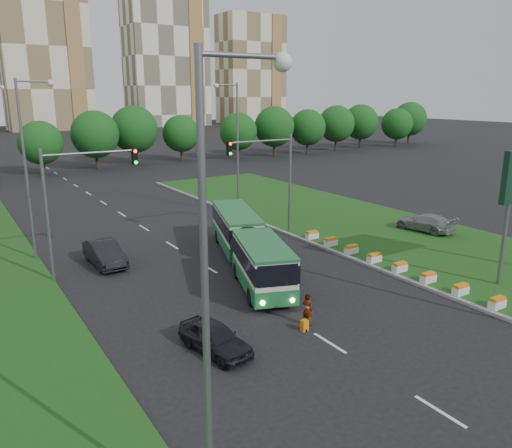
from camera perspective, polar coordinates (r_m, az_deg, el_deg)
ground at (r=29.56m, az=5.23°, el=-7.30°), size 360.00×360.00×0.00m
grass_median at (r=43.49m, az=12.41°, el=-0.28°), size 14.00×60.00×0.15m
median_kerb at (r=39.03m, az=5.12°, el=-1.68°), size 0.30×60.00×0.18m
lane_markings at (r=45.22m, az=-13.56°, el=0.12°), size 0.20×100.00×0.01m
flower_planters at (r=33.51m, az=14.71°, el=-4.23°), size 1.10×15.90×0.60m
traffic_mast_median at (r=38.75m, az=1.98°, el=6.22°), size 5.76×0.32×8.00m
traffic_mast_left at (r=31.80m, az=-20.11°, el=3.48°), size 5.76×0.32×8.00m
street_lamps at (r=34.89m, az=-8.67°, el=6.21°), size 36.00×60.00×12.00m
tree_line at (r=81.45m, az=-13.28°, el=9.66°), size 120.00×8.00×9.00m
apartment_tower_ceast at (r=175.10m, az=-23.09°, el=18.10°), size 25.00×15.00×50.00m
apartment_tower_east at (r=186.48m, az=-10.25°, el=18.24°), size 27.00×15.00×47.00m
midrise_east at (r=202.38m, az=-0.59°, el=17.17°), size 24.00×14.00×40.00m
articulated_bus at (r=32.54m, az=-1.45°, el=-2.28°), size 2.39×15.35×2.53m
car_left_near at (r=22.45m, az=-4.70°, el=-12.84°), size 2.24×4.14×1.34m
car_left_far at (r=34.54m, az=-16.90°, el=-3.22°), size 1.78×4.87×1.59m
car_median at (r=43.02m, az=18.76°, el=0.18°), size 2.74×5.11×1.41m
pedestrian at (r=24.85m, az=5.92°, el=-9.68°), size 0.52×0.67×1.62m
shopping_trolley at (r=24.47m, az=5.57°, el=-11.46°), size 0.32×0.34×0.55m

